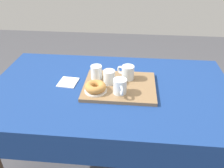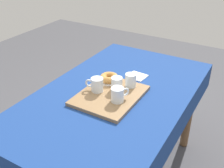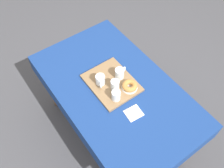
# 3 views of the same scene
# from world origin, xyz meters

# --- Properties ---
(dining_table) EXTENTS (1.41, 0.83, 0.73)m
(dining_table) POSITION_xyz_m (0.00, 0.00, 0.63)
(dining_table) COLOR navy
(dining_table) RESTS_ON ground
(serving_tray) EXTENTS (0.41, 0.33, 0.02)m
(serving_tray) POSITION_xyz_m (-0.05, 0.00, 0.74)
(serving_tray) COLOR olive
(serving_tray) RESTS_ON dining_table
(tea_mug_left) EXTENTS (0.07, 0.11, 0.08)m
(tea_mug_left) POSITION_xyz_m (-0.06, 0.08, 0.79)
(tea_mug_left) COLOR white
(tea_mug_left) RESTS_ON serving_tray
(tea_mug_right) EXTENTS (0.10, 0.08, 0.08)m
(tea_mug_right) POSITION_xyz_m (-0.10, -0.08, 0.79)
(tea_mug_right) COLOR white
(tea_mug_right) RESTS_ON serving_tray
(water_glass_near) EXTENTS (0.07, 0.07, 0.08)m
(water_glass_near) POSITION_xyz_m (0.01, -0.01, 0.78)
(water_glass_near) COLOR white
(water_glass_near) RESTS_ON serving_tray
(water_glass_far) EXTENTS (0.07, 0.07, 0.08)m
(water_glass_far) POSITION_xyz_m (0.09, -0.06, 0.78)
(water_glass_far) COLOR white
(water_glass_far) RESTS_ON serving_tray
(donut_plate_left) EXTENTS (0.12, 0.12, 0.01)m
(donut_plate_left) POSITION_xyz_m (0.07, 0.08, 0.75)
(donut_plate_left) COLOR white
(donut_plate_left) RESTS_ON serving_tray
(sugar_donut_left) EXTENTS (0.12, 0.12, 0.04)m
(sugar_donut_left) POSITION_xyz_m (0.07, 0.08, 0.78)
(sugar_donut_left) COLOR #BC7F3D
(sugar_donut_left) RESTS_ON donut_plate_left
(paper_napkin) EXTENTS (0.12, 0.13, 0.01)m
(paper_napkin) POSITION_xyz_m (0.25, -0.03, 0.73)
(paper_napkin) COLOR white
(paper_napkin) RESTS_ON dining_table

